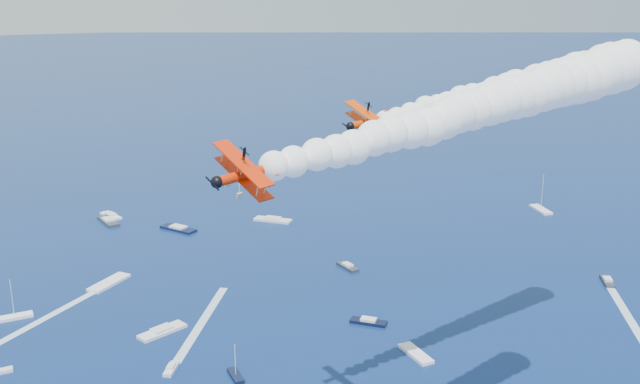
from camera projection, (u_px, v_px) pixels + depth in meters
name	position (u px, v px, depth m)	size (l,w,h in m)	color
biplane_lead	(369.00, 122.00, 105.17)	(7.48, 8.39, 5.06)	#E43D04
biplane_trail	(246.00, 174.00, 69.03)	(7.16, 8.03, 4.84)	red
smoke_trail_lead	(522.00, 84.00, 123.15)	(65.02, 21.96, 12.16)	white
smoke_trail_trail	(480.00, 109.00, 88.00)	(64.39, 24.23, 12.16)	white
spectator_boats	(196.00, 292.00, 183.25)	(229.80, 186.18, 0.70)	#2B2F39
boat_wakes	(290.00, 323.00, 167.69)	(149.65, 79.77, 0.04)	white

